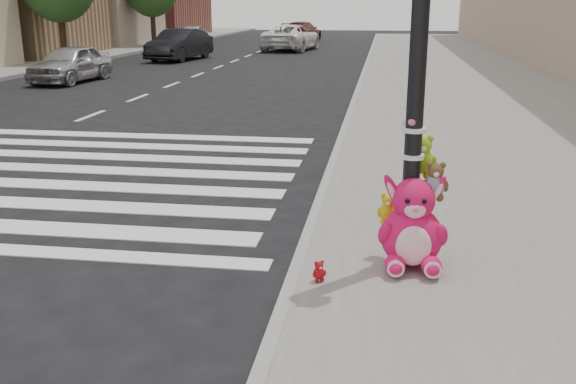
% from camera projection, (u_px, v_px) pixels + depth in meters
% --- Properties ---
extents(ground, '(120.00, 120.00, 0.00)m').
position_uv_depth(ground, '(72.00, 347.00, 4.97)').
color(ground, black).
rests_on(ground, ground).
extents(sidewalk_near, '(7.00, 80.00, 0.14)m').
position_uv_depth(sidewalk_near, '(509.00, 124.00, 13.73)').
color(sidewalk_near, slate).
rests_on(sidewalk_near, ground).
extents(curb_edge, '(0.12, 80.00, 0.15)m').
position_uv_depth(curb_edge, '(348.00, 120.00, 14.21)').
color(curb_edge, gray).
rests_on(curb_edge, ground).
extents(signal_pole, '(0.66, 0.50, 4.00)m').
position_uv_depth(signal_pole, '(419.00, 89.00, 5.81)').
color(signal_pole, black).
rests_on(signal_pole, sidewalk_near).
extents(pink_bunny, '(0.65, 0.69, 0.92)m').
position_uv_depth(pink_bunny, '(412.00, 229.00, 6.03)').
color(pink_bunny, '#DE1258').
rests_on(pink_bunny, sidewalk_near).
extents(red_teddy, '(0.17, 0.15, 0.20)m').
position_uv_depth(red_teddy, '(319.00, 271.00, 5.77)').
color(red_teddy, '#A41018').
rests_on(red_teddy, sidewalk_near).
extents(car_silver_far, '(1.72, 3.72, 1.23)m').
position_uv_depth(car_silver_far, '(71.00, 63.00, 21.36)').
color(car_silver_far, '#ACACB1').
rests_on(car_silver_far, ground).
extents(car_dark_far, '(2.14, 4.47, 1.41)m').
position_uv_depth(car_dark_far, '(180.00, 45.00, 29.51)').
color(car_dark_far, black).
rests_on(car_dark_far, ground).
extents(car_white_near, '(2.96, 5.32, 1.41)m').
position_uv_depth(car_white_near, '(291.00, 38.00, 35.57)').
color(car_white_near, white).
rests_on(car_white_near, ground).
extents(car_maroon_near, '(2.47, 4.80, 1.33)m').
position_uv_depth(car_maroon_near, '(302.00, 32.00, 43.87)').
color(car_maroon_near, '#581D19').
rests_on(car_maroon_near, ground).
extents(car_silver_deep, '(1.84, 3.86, 1.27)m').
position_uv_depth(car_silver_deep, '(192.00, 34.00, 40.48)').
color(car_silver_deep, '#A2A2A6').
rests_on(car_silver_deep, ground).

